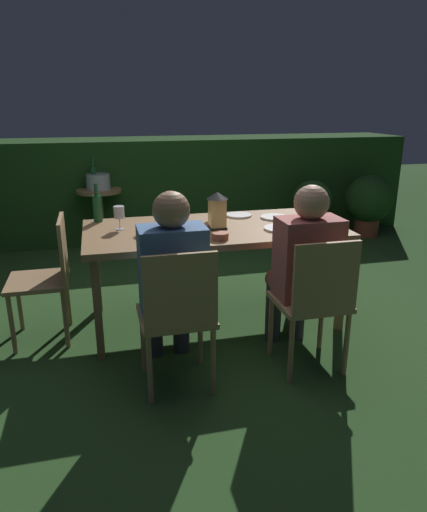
% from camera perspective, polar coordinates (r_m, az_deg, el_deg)
% --- Properties ---
extents(ground_plane, '(16.00, 16.00, 0.00)m').
position_cam_1_polar(ground_plane, '(3.69, 0.00, -7.68)').
color(ground_plane, '#26471E').
extents(dining_table, '(1.85, 0.91, 0.74)m').
position_cam_1_polar(dining_table, '(3.45, 0.00, 2.67)').
color(dining_table, olive).
rests_on(dining_table, ground).
extents(chair_head_near, '(0.40, 0.42, 0.87)m').
position_cam_1_polar(chair_head_near, '(3.44, -19.40, -2.00)').
color(chair_head_near, '#9E7A51').
rests_on(chair_head_near, ground).
extents(chair_side_left_b, '(0.42, 0.40, 0.87)m').
position_cam_1_polar(chair_side_left_b, '(2.90, 12.18, -5.08)').
color(chair_side_left_b, '#9E7A51').
rests_on(chair_side_left_b, ground).
extents(person_in_rust, '(0.38, 0.47, 1.15)m').
position_cam_1_polar(person_in_rust, '(3.01, 10.77, -1.01)').
color(person_in_rust, '#9E4C47').
rests_on(person_in_rust, ground).
extents(chair_side_left_a, '(0.42, 0.40, 0.87)m').
position_cam_1_polar(chair_side_left_a, '(2.66, -4.35, -6.89)').
color(chair_side_left_a, '#9E7A51').
rests_on(chair_side_left_a, ground).
extents(person_in_blue, '(0.38, 0.47, 1.15)m').
position_cam_1_polar(person_in_blue, '(2.78, -5.12, -2.39)').
color(person_in_blue, '#426699').
rests_on(person_in_blue, ground).
extents(lantern_centerpiece, '(0.15, 0.15, 0.27)m').
position_cam_1_polar(lantern_centerpiece, '(3.36, 0.45, 5.79)').
color(lantern_centerpiece, black).
rests_on(lantern_centerpiece, dining_table).
extents(green_bottle_on_table, '(0.07, 0.07, 0.29)m').
position_cam_1_polar(green_bottle_on_table, '(3.68, -13.88, 5.72)').
color(green_bottle_on_table, '#195128').
rests_on(green_bottle_on_table, dining_table).
extents(wine_glass_a, '(0.08, 0.08, 0.17)m').
position_cam_1_polar(wine_glass_a, '(3.56, -5.92, 5.91)').
color(wine_glass_a, silver).
rests_on(wine_glass_a, dining_table).
extents(wine_glass_b, '(0.08, 0.08, 0.17)m').
position_cam_1_polar(wine_glass_b, '(3.41, -11.36, 5.08)').
color(wine_glass_b, silver).
rests_on(wine_glass_b, dining_table).
extents(wine_glass_c, '(0.08, 0.08, 0.17)m').
position_cam_1_polar(wine_glass_c, '(3.64, -0.02, 6.26)').
color(wine_glass_c, silver).
rests_on(wine_glass_c, dining_table).
extents(plate_a, '(0.26, 0.26, 0.01)m').
position_cam_1_polar(plate_a, '(3.21, -4.06, 2.55)').
color(plate_a, silver).
rests_on(plate_a, dining_table).
extents(plate_b, '(0.25, 0.25, 0.01)m').
position_cam_1_polar(plate_b, '(3.40, 8.20, 3.32)').
color(plate_b, white).
rests_on(plate_b, dining_table).
extents(plate_c, '(0.20, 0.20, 0.01)m').
position_cam_1_polar(plate_c, '(3.77, 3.08, 4.95)').
color(plate_c, white).
rests_on(plate_c, dining_table).
extents(plate_d, '(0.22, 0.22, 0.01)m').
position_cam_1_polar(plate_d, '(3.73, 7.41, 4.67)').
color(plate_d, white).
rests_on(plate_d, dining_table).
extents(bowl_olives, '(0.11, 0.11, 0.05)m').
position_cam_1_polar(bowl_olives, '(3.11, 0.82, 2.45)').
color(bowl_olives, '#9E5138').
rests_on(bowl_olives, dining_table).
extents(bowl_bread, '(0.12, 0.12, 0.05)m').
position_cam_1_polar(bowl_bread, '(3.25, -8.26, 3.00)').
color(bowl_bread, '#9E5138').
rests_on(bowl_bread, dining_table).
extents(side_table, '(0.49, 0.49, 0.69)m').
position_cam_1_polar(side_table, '(5.45, -13.53, 5.40)').
color(side_table, '#937047').
rests_on(side_table, ground).
extents(ice_bucket, '(0.26, 0.26, 0.34)m').
position_cam_1_polar(ice_bucket, '(5.39, -13.81, 8.85)').
color(ice_bucket, '#B2B7BF').
rests_on(ice_bucket, side_table).
extents(hedge_backdrop, '(6.18, 0.86, 1.19)m').
position_cam_1_polar(hedge_backdrop, '(6.02, -6.17, 8.34)').
color(hedge_backdrop, '#1E4219').
rests_on(hedge_backdrop, ground).
extents(potted_plant_by_hedge, '(0.47, 0.47, 0.73)m').
position_cam_1_polar(potted_plant_by_hedge, '(5.80, 11.81, 5.79)').
color(potted_plant_by_hedge, brown).
rests_on(potted_plant_by_hedge, ground).
extents(potted_plant_corner, '(0.59, 0.59, 0.76)m').
position_cam_1_polar(potted_plant_corner, '(6.16, 18.27, 6.29)').
color(potted_plant_corner, brown).
rests_on(potted_plant_corner, ground).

